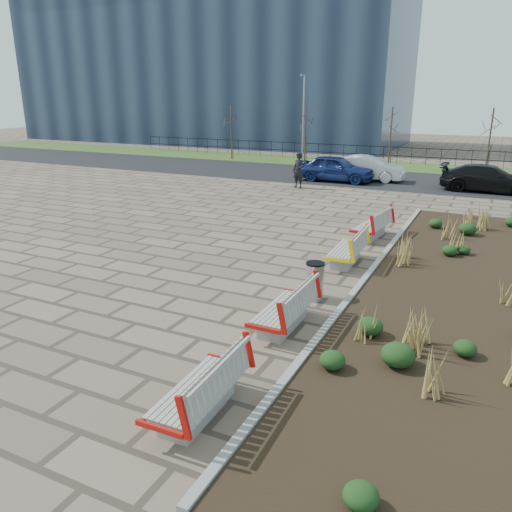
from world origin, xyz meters
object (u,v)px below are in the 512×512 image
at_px(litter_bin, 315,282).
at_px(bench_b, 283,306).
at_px(lamp_west, 303,121).
at_px(bench_c, 346,248).
at_px(bench_a, 197,386).
at_px(car_black, 488,178).
at_px(car_blue, 336,168).
at_px(pedestrian, 299,170).
at_px(car_silver, 367,168).
at_px(bench_d, 371,224).

bearing_deg(litter_bin, bench_b, -92.92).
bearing_deg(lamp_west, bench_c, -65.77).
bearing_deg(bench_a, litter_bin, 87.42).
bearing_deg(car_black, car_blue, 92.85).
relative_size(car_black, lamp_west, 0.79).
relative_size(pedestrian, car_silver, 0.44).
distance_m(bench_a, car_silver, 23.59).
height_order(bench_c, pedestrian, pedestrian).
relative_size(car_blue, lamp_west, 0.73).
bearing_deg(litter_bin, bench_d, 90.84).
distance_m(car_black, lamp_west, 13.76).
distance_m(bench_b, bench_d, 7.91).
bearing_deg(car_black, bench_d, 164.11).
bearing_deg(bench_b, car_silver, 99.13).
xyz_separation_m(bench_c, car_black, (3.34, 14.36, 0.20)).
bearing_deg(bench_a, pedestrian, 105.26).
bearing_deg(lamp_west, car_blue, -54.02).
bearing_deg(litter_bin, bench_c, 91.72).
bearing_deg(bench_a, lamp_west, 106.13).
distance_m(bench_d, car_blue, 11.88).
bearing_deg(car_black, car_silver, 83.38).
distance_m(bench_c, car_black, 14.75).
xyz_separation_m(bench_d, lamp_west, (-9.00, 16.86, 2.54)).
bearing_deg(bench_c, pedestrian, 115.70).
distance_m(bench_a, lamp_west, 29.69).
bearing_deg(bench_d, pedestrian, 132.85).
bearing_deg(car_blue, car_silver, -52.24).
height_order(bench_a, car_silver, car_silver).
distance_m(bench_c, car_blue, 14.82).
relative_size(bench_c, litter_bin, 2.24).
bearing_deg(bench_d, car_black, 80.23).
distance_m(litter_bin, car_blue, 17.72).
bearing_deg(car_silver, bench_b, -173.66).
bearing_deg(bench_b, car_black, 80.19).
bearing_deg(bench_d, car_silver, 111.57).
distance_m(bench_a, bench_d, 11.32).
bearing_deg(bench_b, litter_bin, 87.16).
xyz_separation_m(bench_b, lamp_west, (-9.00, 24.77, 2.54)).
relative_size(bench_b, pedestrian, 1.12).
xyz_separation_m(litter_bin, car_silver, (-3.27, 18.20, 0.26)).
height_order(car_black, lamp_west, lamp_west).
bearing_deg(lamp_west, bench_a, -72.29).
bearing_deg(bench_d, car_blue, 120.02).
height_order(car_silver, car_black, car_silver).
xyz_separation_m(pedestrian, car_blue, (1.18, 2.86, -0.18)).
xyz_separation_m(car_blue, car_black, (8.02, 0.31, -0.06)).
bearing_deg(pedestrian, bench_a, -56.37).
height_order(bench_d, lamp_west, lamp_west).
relative_size(car_silver, car_black, 0.91).
distance_m(bench_c, lamp_west, 22.08).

